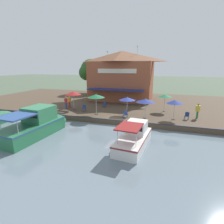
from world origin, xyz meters
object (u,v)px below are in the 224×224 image
(patio_umbrella_far_corner, at_px, (96,96))
(tree_upstream_bank, at_px, (95,73))
(tree_downstream_bank, at_px, (90,71))
(cafe_chair_far_corner_seat, at_px, (125,114))
(cafe_chair_beside_entrance, at_px, (54,108))
(patio_umbrella_near_quay_edge, at_px, (127,99))
(person_mid_patio, at_px, (66,101))
(person_at_quay_edge, at_px, (198,109))
(motorboat_distant_upstream, at_px, (135,136))
(cafe_chair_mid_patio, at_px, (84,108))
(patio_umbrella_mid_patio_right, at_px, (146,101))
(waterfront_restaurant, at_px, (122,75))
(patio_umbrella_by_entrance, at_px, (175,102))
(motorboat_nearest_quay, at_px, (38,124))
(patio_umbrella_back_row, at_px, (73,93))
(cafe_chair_under_first_umbrella, at_px, (187,115))
(mooring_post, at_px, (37,109))
(patio_umbrella_mid_patio_left, at_px, (165,96))
(person_near_entrance, at_px, (69,100))
(cafe_chair_back_row_seat, at_px, (104,104))

(patio_umbrella_far_corner, bearing_deg, tree_upstream_bank, -157.29)
(tree_upstream_bank, bearing_deg, tree_downstream_bank, -127.85)
(cafe_chair_far_corner_seat, height_order, cafe_chair_beside_entrance, same)
(patio_umbrella_near_quay_edge, xyz_separation_m, person_mid_patio, (-0.56, -8.98, -0.92))
(person_mid_patio, xyz_separation_m, tree_downstream_bank, (-15.90, -3.21, 3.85))
(cafe_chair_far_corner_seat, height_order, person_at_quay_edge, person_at_quay_edge)
(motorboat_distant_upstream, height_order, tree_downstream_bank, tree_downstream_bank)
(cafe_chair_mid_patio, bearing_deg, person_at_quay_edge, 93.64)
(person_mid_patio, bearing_deg, patio_umbrella_mid_patio_right, 82.59)
(waterfront_restaurant, relative_size, cafe_chair_beside_entrance, 13.09)
(cafe_chair_beside_entrance, height_order, cafe_chair_mid_patio, same)
(patio_umbrella_by_entrance, bearing_deg, motorboat_nearest_quay, -60.95)
(motorboat_nearest_quay, distance_m, tree_downstream_bank, 24.92)
(patio_umbrella_back_row, height_order, motorboat_distant_upstream, patio_umbrella_back_row)
(person_mid_patio, xyz_separation_m, motorboat_nearest_quay, (8.09, 1.82, -0.66))
(patio_umbrella_by_entrance, xyz_separation_m, cafe_chair_under_first_umbrella, (-0.46, 1.43, -1.58))
(cafe_chair_beside_entrance, height_order, mooring_post, mooring_post)
(patio_umbrella_mid_patio_left, height_order, cafe_chair_under_first_umbrella, patio_umbrella_mid_patio_left)
(patio_umbrella_mid_patio_right, distance_m, patio_umbrella_near_quay_edge, 2.52)
(person_near_entrance, distance_m, motorboat_distant_upstream, 14.15)
(cafe_chair_back_row_seat, relative_size, tree_downstream_bank, 0.11)
(tree_upstream_bank, bearing_deg, person_near_entrance, 6.18)
(patio_umbrella_mid_patio_right, height_order, patio_umbrella_mid_patio_left, patio_umbrella_mid_patio_left)
(patio_umbrella_mid_patio_left, height_order, cafe_chair_mid_patio, patio_umbrella_mid_patio_left)
(patio_umbrella_mid_patio_right, height_order, cafe_chair_far_corner_seat, patio_umbrella_mid_patio_right)
(tree_downstream_bank, bearing_deg, mooring_post, 2.23)
(patio_umbrella_by_entrance, xyz_separation_m, patio_umbrella_mid_patio_right, (0.42, -3.17, 0.03))
(patio_umbrella_mid_patio_left, xyz_separation_m, cafe_chair_mid_patio, (3.05, -10.33, -1.65))
(cafe_chair_back_row_seat, bearing_deg, patio_umbrella_by_entrance, 69.26)
(person_mid_patio, xyz_separation_m, motorboat_distant_upstream, (7.64, 11.28, -0.93))
(patio_umbrella_by_entrance, relative_size, cafe_chair_mid_patio, 2.71)
(patio_umbrella_by_entrance, bearing_deg, person_mid_patio, -94.14)
(person_at_quay_edge, height_order, tree_upstream_bank, tree_upstream_bank)
(waterfront_restaurant, xyz_separation_m, patio_umbrella_mid_patio_left, (7.11, 7.68, -2.19))
(patio_umbrella_back_row, height_order, patio_umbrella_far_corner, patio_umbrella_far_corner)
(patio_umbrella_back_row, distance_m, patio_umbrella_mid_patio_left, 12.40)
(patio_umbrella_mid_patio_left, distance_m, tree_downstream_bank, 21.51)
(waterfront_restaurant, height_order, patio_umbrella_near_quay_edge, waterfront_restaurant)
(cafe_chair_far_corner_seat, distance_m, motorboat_nearest_quay, 9.45)
(patio_umbrella_mid_patio_left, relative_size, person_at_quay_edge, 1.35)
(cafe_chair_far_corner_seat, relative_size, cafe_chair_mid_patio, 1.00)
(patio_umbrella_by_entrance, xyz_separation_m, cafe_chair_mid_patio, (-0.51, -11.43, -1.58))
(patio_umbrella_by_entrance, relative_size, person_at_quay_edge, 1.32)
(cafe_chair_under_first_umbrella, bearing_deg, person_at_quay_edge, 127.95)
(patio_umbrella_back_row, bearing_deg, cafe_chair_under_first_umbrella, 87.85)
(cafe_chair_far_corner_seat, distance_m, cafe_chair_back_row_seat, 6.31)
(cafe_chair_beside_entrance, xyz_separation_m, motorboat_nearest_quay, (6.40, 2.72, -0.05))
(patio_umbrella_mid_patio_right, bearing_deg, cafe_chair_far_corner_seat, -74.88)
(waterfront_restaurant, relative_size, patio_umbrella_mid_patio_right, 4.79)
(cafe_chair_back_row_seat, xyz_separation_m, tree_upstream_bank, (-11.95, -6.34, 3.97))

